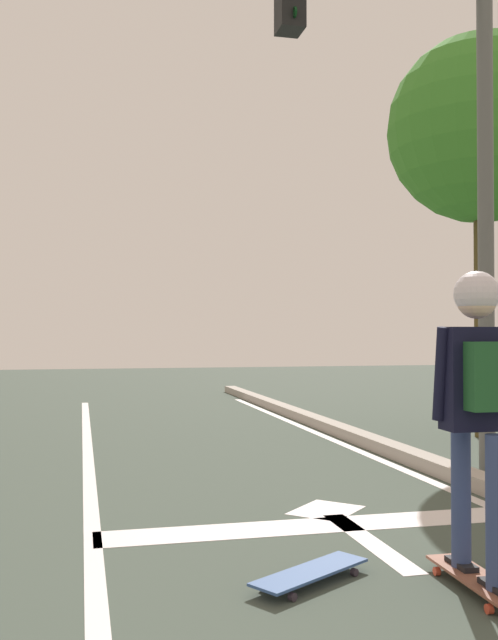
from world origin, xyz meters
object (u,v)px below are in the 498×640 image
spare_skateboard (310,572)px  roadside_tree (482,131)px  skater (479,383)px  traffic_signal_mast (403,114)px  skateboard (478,580)px

spare_skateboard → roadside_tree: size_ratio=0.14×
skater → traffic_signal_mast: 3.96m
skater → roadside_tree: (3.18, 5.16, 3.02)m
spare_skateboard → roadside_tree: roadside_tree is taller
skater → spare_skateboard: bearing=157.3°
skateboard → spare_skateboard: bearing=158.3°
traffic_signal_mast → skateboard: bearing=-108.5°
spare_skateboard → roadside_tree: bearing=50.1°
skater → roadside_tree: bearing=58.3°
skateboard → skater: 1.06m
skater → roadside_tree: roadside_tree is taller
skateboard → spare_skateboard: (-0.84, 0.33, -0.00)m
skater → spare_skateboard: skater is taller
traffic_signal_mast → skater: bearing=-108.4°
skateboard → spare_skateboard: skateboard is taller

